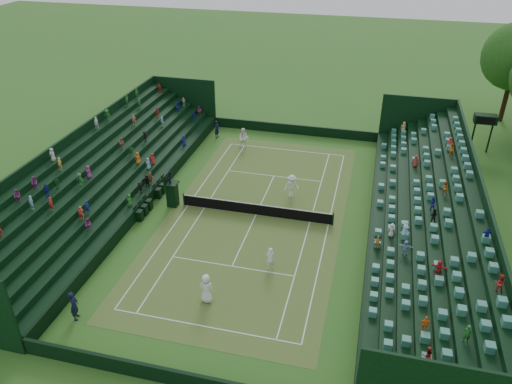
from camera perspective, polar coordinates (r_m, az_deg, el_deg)
The scene contains 18 objects.
ground at distance 37.77m, azimuth 0.00°, elevation -2.63°, with size 160.00×160.00×0.00m, color #386720.
court_surface at distance 37.77m, azimuth 0.00°, elevation -2.62°, with size 12.97×26.77×0.01m, color #2C6A23.
perimeter_wall_north at distance 51.37m, azimuth 4.35°, elevation 7.17°, with size 17.17×0.20×1.00m, color black.
perimeter_wall_south at distance 26.05m, azimuth -9.10°, elevation -20.22°, with size 17.17×0.20×1.00m, color black.
perimeter_wall_east at distance 36.70m, azimuth 12.98°, elevation -3.64°, with size 0.20×31.77×1.00m, color black.
perimeter_wall_west at distance 40.12m, azimuth -11.84°, elevation -0.38°, with size 0.20×31.77×1.00m, color black.
north_grandstand at distance 36.47m, azimuth 19.71°, elevation -3.04°, with size 6.60×32.00×4.90m.
south_grandstand at distance 41.50m, azimuth -17.22°, elevation 1.59°, with size 6.60×32.00×4.90m.
tennis_net at distance 37.49m, azimuth 0.00°, elevation -1.95°, with size 11.67×0.10×1.06m.
scoreboard_tower at distance 50.91m, azimuth 24.72°, elevation 7.44°, with size 2.00×1.00×3.70m.
umpire_chair at distance 38.81m, azimuth -9.59°, elevation 0.11°, with size 0.96×0.96×3.02m.
courtside_chairs at distance 39.81m, azimuth -11.69°, elevation -0.70°, with size 0.55×5.52×1.19m.
player_near_west at distance 29.75m, azimuth -5.69°, elevation -10.91°, with size 0.94×0.61×1.92m, color white.
player_near_east at distance 32.07m, azimuth 1.62°, elevation -7.58°, with size 0.59×0.39×1.63m, color white.
player_far_west at distance 47.85m, azimuth -1.43°, elevation 6.14°, with size 0.99×0.77×2.03m, color white.
player_far_east at distance 39.76m, azimuth 4.09°, elevation 0.71°, with size 1.24×0.72×1.92m, color white.
line_judge_north at distance 50.39m, azimuth -4.49°, elevation 7.17°, with size 0.65×0.43×1.78m, color black.
line_judge_south at distance 30.33m, azimuth -20.07°, elevation -12.09°, with size 0.68×0.45×1.88m, color black.
Camera 1 is at (7.74, -30.85, 20.37)m, focal length 35.00 mm.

